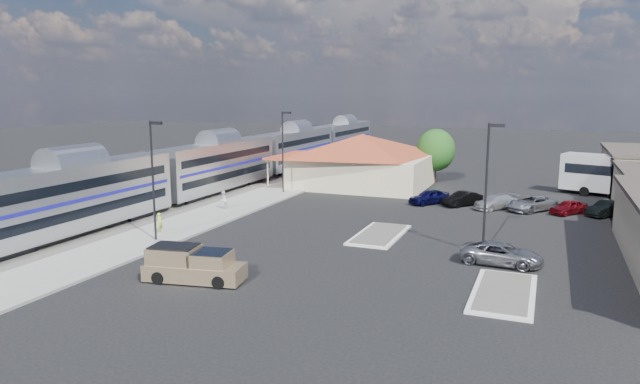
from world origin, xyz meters
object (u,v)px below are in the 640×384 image
at_px(pickup_truck, 195,265).
at_px(coach_bus, 632,175).
at_px(suv, 501,254).
at_px(station_depot, 362,160).

distance_m(pickup_truck, coach_bus, 47.76).
relative_size(pickup_truck, suv, 1.19).
distance_m(pickup_truck, suv, 19.41).
bearing_deg(suv, station_depot, 38.25).
distance_m(station_depot, pickup_truck, 36.59).
bearing_deg(coach_bus, pickup_truck, 164.70).
xyz_separation_m(station_depot, suv, (17.95, -26.31, -2.41)).
height_order(station_depot, suv, station_depot).
bearing_deg(suv, pickup_truck, 125.61).
bearing_deg(suv, coach_bus, -16.11).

